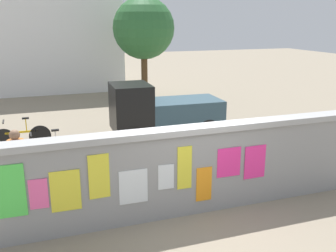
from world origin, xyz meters
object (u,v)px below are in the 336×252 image
object	(u,v)px
motorcycle	(108,174)
person_walking	(17,159)
bicycle_far	(22,137)
tree_roadside	(144,29)
auto_rickshaw_truck	(161,111)
bicycle_near	(51,151)

from	to	relation	value
motorcycle	person_walking	xyz separation A→B (m)	(-1.87, 0.20, 0.52)
bicycle_far	person_walking	size ratio (longest dim) A/B	1.06
person_walking	tree_roadside	xyz separation A→B (m)	(5.57, 9.67, 2.40)
auto_rickshaw_truck	bicycle_far	distance (m)	4.38
bicycle_near	bicycle_far	bearing A→B (deg)	114.78
auto_rickshaw_truck	tree_roadside	size ratio (longest dim) A/B	0.75
person_walking	tree_roadside	world-z (taller)	tree_roadside
person_walking	bicycle_far	bearing A→B (deg)	90.13
person_walking	tree_roadside	distance (m)	11.41
motorcycle	bicycle_far	xyz separation A→B (m)	(-1.88, 4.01, -0.10)
auto_rickshaw_truck	bicycle_near	distance (m)	3.82
bicycle_far	motorcycle	bearing A→B (deg)	-64.87
auto_rickshaw_truck	person_walking	distance (m)	5.52
motorcycle	tree_roadside	xyz separation A→B (m)	(3.69, 9.87, 2.93)
bicycle_far	tree_roadside	distance (m)	8.63
motorcycle	tree_roadside	bearing A→B (deg)	69.48
auto_rickshaw_truck	motorcycle	size ratio (longest dim) A/B	1.92
motorcycle	bicycle_near	bearing A→B (deg)	115.37
bicycle_near	bicycle_far	xyz separation A→B (m)	(-0.76, 1.65, 0.00)
bicycle_far	tree_roadside	xyz separation A→B (m)	(5.58, 5.86, 3.03)
motorcycle	bicycle_near	xyz separation A→B (m)	(-1.12, 2.36, -0.10)
auto_rickshaw_truck	tree_roadside	distance (m)	6.84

